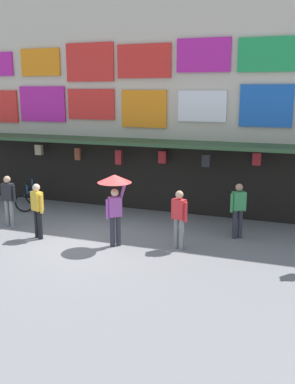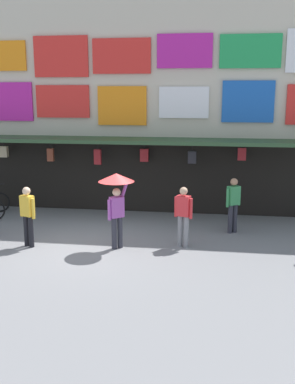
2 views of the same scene
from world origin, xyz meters
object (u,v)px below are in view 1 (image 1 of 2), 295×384
Objects in this scene: bicycle_parked at (29,198)px; pedestrian_in_black at (37,208)px; pedestrian_in_white at (179,216)px; pedestrian_in_green at (8,198)px; pedestrian_with_umbrella at (115,190)px; pedestrian_in_yellow at (238,208)px.

pedestrian_in_black is (2.33, -2.83, 0.55)m from bicycle_parked.
pedestrian_in_white is 1.00× the size of pedestrian_in_black.
bicycle_parked is 2.31m from pedestrian_in_green.
pedestrian_in_green is (0.74, -2.12, 0.55)m from bicycle_parked.
pedestrian_with_umbrella is (-1.76, -0.39, 0.69)m from pedestrian_in_white.
pedestrian_in_yellow is at bearing 11.01° from pedestrian_in_green.
pedestrian_in_green reaches higher than bicycle_parked.
pedestrian_with_umbrella is at bearing -149.12° from pedestrian_in_yellow.
pedestrian_in_black is (1.59, -0.71, 0.00)m from pedestrian_in_green.
pedestrian_with_umbrella reaches higher than pedestrian_in_black.
bicycle_parked is at bearing 109.29° from pedestrian_in_green.
pedestrian_in_green is 1.00× the size of pedestrian_in_yellow.
pedestrian_with_umbrella reaches higher than pedestrian_in_green.
pedestrian_with_umbrella is at bearing -6.97° from pedestrian_in_green.
pedestrian_in_white is 1.00× the size of pedestrian_in_yellow.
pedestrian_in_white is 5.79m from pedestrian_in_green.
pedestrian_in_black is (-5.60, -2.10, 0.00)m from pedestrian_in_yellow.
pedestrian_in_black reaches higher than bicycle_parked.
pedestrian_in_yellow and pedestrian_in_black have the same top height.
pedestrian_in_yellow is at bearing -5.21° from bicycle_parked.
pedestrian_in_white is 1.94m from pedestrian_with_umbrella.
pedestrian_in_green is at bearing 179.01° from pedestrian_in_white.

